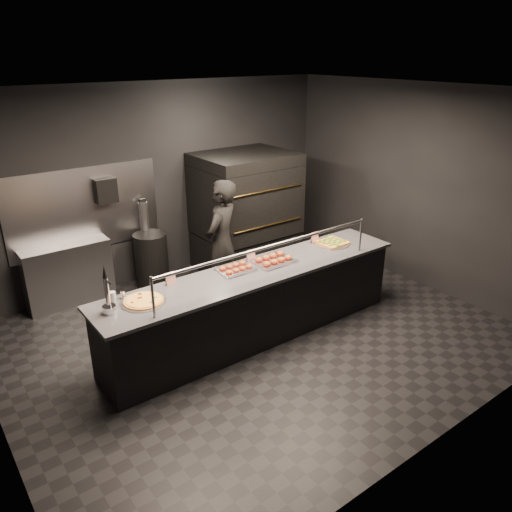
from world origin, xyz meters
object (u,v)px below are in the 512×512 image
Objects in this scene: towel_dispenser at (105,190)px; round_pizza at (144,301)px; slider_tray_b at (274,260)px; slider_tray_a at (236,268)px; prep_shelf at (69,274)px; trash_bin at (152,260)px; fire_extinguisher at (144,216)px; square_pizza at (332,243)px; service_counter at (256,304)px; beer_tap at (108,300)px; pizza_oven at (245,211)px; worker at (222,243)px.

towel_dispenser is 0.71× the size of round_pizza.
slider_tray_a is at bearing 172.56° from slider_tray_b.
trash_bin is (1.21, -0.16, -0.03)m from prep_shelf.
fire_extinguisher reaches higher than square_pizza.
service_counter is 2.50m from fire_extinguisher.
prep_shelf is 3.00m from slider_tray_b.
service_counter is at bearing -81.70° from fire_extinguisher.
slider_tray_a is 2.09m from trash_bin.
towel_dispenser reaches higher than fire_extinguisher.
towel_dispenser is at bearing -178.96° from fire_extinguisher.
towel_dispenser reaches higher than beer_tap.
trash_bin is at bearing 95.55° from slider_tray_a.
slider_tray_b reaches higher than slider_tray_a.
pizza_oven is 3.23m from round_pizza.
slider_tray_b is 0.64× the size of trash_bin.
slider_tray_b is (1.79, 0.02, 0.02)m from round_pizza.
prep_shelf is at bearing 124.59° from service_counter.
worker reaches higher than square_pizza.
service_counter is 0.60m from slider_tray_b.
prep_shelf is 2.38× the size of fire_extinguisher.
round_pizza is at bearing -175.96° from slider_tray_a.
service_counter is 1.46m from square_pizza.
trash_bin is at bearing 55.64° from beer_tap.
worker is at bearing 140.63° from square_pizza.
fire_extinguisher is 1.09× the size of slider_tray_a.
slider_tray_a is at bearing -128.52° from pizza_oven.
square_pizza is (0.18, -1.81, -0.03)m from pizza_oven.
slider_tray_b is (1.24, -2.31, -0.60)m from towel_dispenser.
beer_tap is at bearing -179.40° from round_pizza.
worker reaches higher than fire_extinguisher.
square_pizza is (2.83, 0.02, 0.00)m from round_pizza.
square_pizza is at bearing -53.23° from fire_extinguisher.
slider_tray_b reaches higher than trash_bin.
worker is at bearing 67.09° from slider_tray_a.
slider_tray_a is 1.57m from square_pizza.
towel_dispenser reaches higher than square_pizza.
pizza_oven reaches higher than worker.
pizza_oven is 1.82m from square_pizza.
square_pizza reaches higher than round_pizza.
towel_dispenser is 0.73× the size of square_pizza.
fire_extinguisher is at bearing 93.99° from slider_tray_a.
slider_tray_a is 0.86× the size of slider_tray_b.
round_pizza is 0.27× the size of worker.
service_counter is 2.78m from towel_dispenser.
worker is (1.09, -1.33, -0.65)m from towel_dispenser.
fire_extinguisher is (-1.55, 0.50, 0.09)m from pizza_oven.
square_pizza is at bearing -45.31° from towel_dispenser.
trash_bin is 0.47× the size of worker.
pizza_oven is 2.88m from prep_shelf.
slider_tray_a is at bearing -86.01° from fire_extinguisher.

